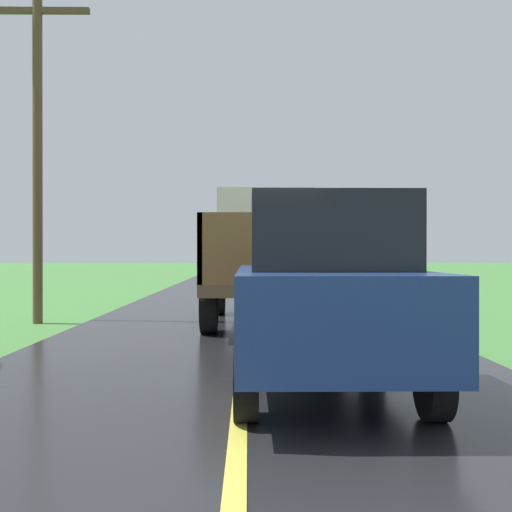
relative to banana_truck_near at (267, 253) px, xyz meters
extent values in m
cube|color=#2D2D30|center=(-0.01, -0.79, -0.79)|extent=(0.90, 5.51, 0.24)
cube|color=brown|center=(-0.01, -0.79, -0.59)|extent=(2.30, 5.80, 0.20)
cube|color=silver|center=(-0.01, 1.16, 0.46)|extent=(2.10, 1.90, 1.90)
cube|color=black|center=(-0.01, 2.11, 0.79)|extent=(1.78, 0.02, 0.76)
cube|color=brown|center=(-1.12, -1.77, 0.06)|extent=(0.08, 3.85, 1.10)
cube|color=brown|center=(1.10, -1.77, 0.06)|extent=(0.08, 3.85, 1.10)
cube|color=brown|center=(-0.01, -3.65, 0.06)|extent=(2.30, 0.08, 1.10)
cube|color=brown|center=(-0.01, 0.12, 0.06)|extent=(2.30, 0.08, 1.10)
cylinder|color=black|center=(-1.06, 1.00, -0.89)|extent=(0.28, 1.00, 1.00)
cylinder|color=black|center=(1.04, 1.00, -0.89)|extent=(0.28, 1.00, 1.00)
cylinder|color=black|center=(-1.06, -2.39, -0.89)|extent=(0.28, 1.00, 1.00)
cylinder|color=black|center=(1.04, -2.39, -0.89)|extent=(0.28, 1.00, 1.00)
ellipsoid|color=#BBD01E|center=(0.44, -2.69, 0.04)|extent=(0.55, 0.66, 0.51)
ellipsoid|color=#AEC131|center=(-0.54, -1.01, 0.02)|extent=(0.51, 0.50, 0.46)
ellipsoid|color=#AED31B|center=(-0.09, -1.71, 0.29)|extent=(0.49, 0.51, 0.46)
ellipsoid|color=gold|center=(-0.54, -2.93, -0.32)|extent=(0.44, 0.57, 0.47)
ellipsoid|color=#B5CB1D|center=(0.26, -0.41, 0.02)|extent=(0.58, 0.73, 0.49)
ellipsoid|color=gold|center=(-0.46, -2.95, -0.29)|extent=(0.45, 0.50, 0.49)
ellipsoid|color=gold|center=(0.75, -3.13, -0.02)|extent=(0.57, 0.55, 0.51)
ellipsoid|color=gold|center=(0.48, -1.67, -0.30)|extent=(0.58, 0.65, 0.40)
ellipsoid|color=#ACC11E|center=(-0.76, -2.91, 0.02)|extent=(0.50, 0.56, 0.46)
ellipsoid|color=gold|center=(0.60, -2.51, 0.33)|extent=(0.51, 0.66, 0.41)
cylinder|color=brown|center=(-4.77, -0.11, 1.98)|extent=(0.20, 0.20, 6.91)
cube|color=brown|center=(-4.77, -0.11, 5.04)|extent=(2.16, 0.12, 0.12)
cube|color=navy|center=(0.37, -6.71, -0.58)|extent=(1.70, 4.10, 0.80)
cube|color=black|center=(0.37, -6.91, 0.17)|extent=(1.44, 2.05, 0.70)
cylinder|color=black|center=(-0.40, -5.44, -1.07)|extent=(0.20, 0.64, 0.64)
cylinder|color=black|center=(1.14, -5.44, -1.07)|extent=(0.20, 0.64, 0.64)
cylinder|color=black|center=(-0.40, -7.98, -1.07)|extent=(0.20, 0.64, 0.64)
cylinder|color=black|center=(1.14, -7.98, -1.07)|extent=(0.20, 0.64, 0.64)
camera|label=1|loc=(-0.38, -13.03, -0.02)|focal=43.45mm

